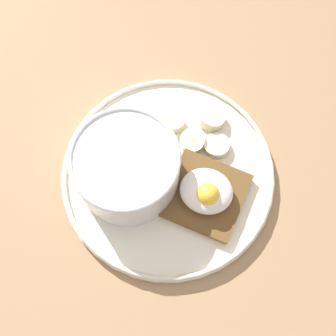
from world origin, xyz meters
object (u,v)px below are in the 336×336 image
at_px(oatmeal_bowl, 127,167).
at_px(poached_egg, 207,192).
at_px(banana_slice_front, 212,118).
at_px(banana_slice_left, 193,141).
at_px(banana_slice_right, 217,145).
at_px(banana_slice_back, 173,122).
at_px(toast_slice, 205,195).

bearing_deg(oatmeal_bowl, poached_egg, -178.02).
height_order(poached_egg, banana_slice_front, poached_egg).
distance_m(banana_slice_left, banana_slice_right, 0.03).
bearing_deg(banana_slice_back, oatmeal_bowl, 70.90).
relative_size(toast_slice, banana_slice_back, 2.89).
bearing_deg(banana_slice_front, banana_slice_back, 22.47).
relative_size(toast_slice, poached_egg, 1.57).
distance_m(banana_slice_left, banana_slice_back, 0.04).
xyz_separation_m(toast_slice, banana_slice_right, (0.00, -0.07, -0.00)).
bearing_deg(poached_egg, banana_slice_front, -78.57).
xyz_separation_m(toast_slice, banana_slice_left, (0.03, -0.06, 0.00)).
height_order(banana_slice_front, banana_slice_right, banana_slice_front).
xyz_separation_m(banana_slice_left, banana_slice_back, (0.03, -0.02, -0.00)).
bearing_deg(toast_slice, banana_slice_front, -78.72).
xyz_separation_m(oatmeal_bowl, banana_slice_front, (-0.07, -0.10, -0.03)).
height_order(toast_slice, poached_egg, poached_egg).
relative_size(oatmeal_bowl, toast_slice, 1.27).
xyz_separation_m(oatmeal_bowl, banana_slice_left, (-0.06, -0.07, -0.03)).
distance_m(oatmeal_bowl, banana_slice_right, 0.12).
bearing_deg(banana_slice_left, banana_slice_right, -172.10).
height_order(poached_egg, banana_slice_left, poached_egg).
distance_m(toast_slice, banana_slice_right, 0.07).
bearing_deg(banana_slice_front, banana_slice_right, 115.27).
bearing_deg(banana_slice_front, toast_slice, 101.28).
bearing_deg(banana_slice_back, banana_slice_right, 167.12).
bearing_deg(banana_slice_back, poached_egg, 128.93).
height_order(oatmeal_bowl, banana_slice_back, oatmeal_bowl).
distance_m(oatmeal_bowl, banana_slice_back, 0.09).
distance_m(banana_slice_front, banana_slice_left, 0.04).
bearing_deg(banana_slice_back, toast_slice, 129.08).
xyz_separation_m(banana_slice_back, banana_slice_right, (-0.06, 0.01, -0.00)).
relative_size(poached_egg, banana_slice_right, 1.41).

